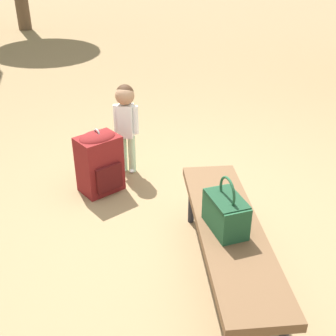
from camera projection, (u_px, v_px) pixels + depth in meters
name	position (u px, v px, depth m)	size (l,w,h in m)	color
ground_plane	(181.00, 218.00, 3.61)	(40.00, 40.00, 0.00)	#8C704C
park_bench	(229.00, 234.00, 2.78)	(1.65, 0.84, 0.45)	brown
handbag	(226.00, 212.00, 2.67)	(0.33, 0.20, 0.37)	#1E4C2D
child_standing	(126.00, 115.00, 4.04)	(0.18, 0.21, 0.88)	#B2D8B2
backpack_large	(99.00, 160.00, 3.86)	(0.38, 0.42, 0.61)	maroon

